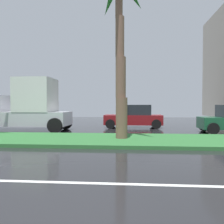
{
  "coord_description": "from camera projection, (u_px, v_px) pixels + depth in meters",
  "views": [
    {
      "loc": [
        0.86,
        -3.14,
        1.73
      ],
      "look_at": [
        -0.43,
        12.53,
        1.25
      ],
      "focal_mm": 38.3,
      "sensor_mm": 36.0,
      "label": 1
    }
  ],
  "objects": [
    {
      "name": "near_lane_divider_stripe",
      "position": [
        92.0,
        183.0,
        5.24
      ],
      "size": [
        81.0,
        0.14,
        0.01
      ],
      "primitive_type": "cube",
      "color": "white",
      "rests_on": "ground_plane"
    },
    {
      "name": "box_truck_lead",
      "position": [
        22.0,
        107.0,
        15.85
      ],
      "size": [
        6.4,
        2.64,
        3.46
      ],
      "rotation": [
        0.0,
        0.0,
        3.14
      ],
      "color": "silver",
      "rests_on": "ground_plane"
    },
    {
      "name": "median_strip",
      "position": [
        113.0,
        140.0,
        11.22
      ],
      "size": [
        85.5,
        4.0,
        0.15
      ],
      "primitive_type": "cube",
      "color": "#2D6B33",
      "rests_on": "ground_plane"
    },
    {
      "name": "ground_plane",
      "position": [
        115.0,
        139.0,
        12.22
      ],
      "size": [
        90.0,
        42.0,
        0.1
      ],
      "primitive_type": "cube",
      "color": "black"
    },
    {
      "name": "car_in_traffic_leading",
      "position": [
        134.0,
        117.0,
        17.97
      ],
      "size": [
        4.3,
        2.02,
        1.72
      ],
      "rotation": [
        0.0,
        0.0,
        3.14
      ],
      "color": "maroon",
      "rests_on": "ground_plane"
    },
    {
      "name": "palm_tree_centre_left",
      "position": [
        120.0,
        5.0,
        11.29
      ],
      "size": [
        4.44,
        4.17,
        8.2
      ],
      "color": "brown",
      "rests_on": "median_strip"
    }
  ]
}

